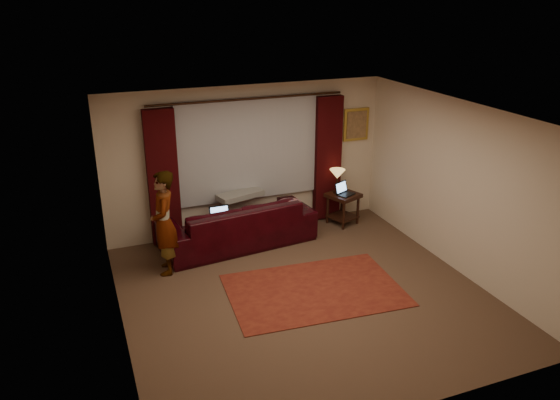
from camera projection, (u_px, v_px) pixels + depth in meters
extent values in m
cube|color=brown|center=(304.00, 294.00, 7.81)|extent=(5.00, 5.00, 0.01)
cube|color=silver|center=(307.00, 115.00, 6.87)|extent=(5.00, 5.00, 0.02)
cube|color=beige|center=(248.00, 160.00, 9.51)|extent=(5.00, 0.02, 2.60)
cube|color=beige|center=(412.00, 304.00, 5.17)|extent=(5.00, 0.02, 2.60)
cube|color=beige|center=(113.00, 239.00, 6.49)|extent=(0.02, 5.00, 2.60)
cube|color=beige|center=(458.00, 187.00, 8.19)|extent=(0.02, 5.00, 2.60)
cube|color=#A2A3AA|center=(248.00, 149.00, 9.38)|extent=(2.50, 0.05, 1.80)
cube|color=black|center=(163.00, 178.00, 8.95)|extent=(0.50, 0.14, 2.30)
cube|color=black|center=(328.00, 159.00, 9.97)|extent=(0.50, 0.14, 2.30)
cylinder|color=black|center=(248.00, 99.00, 9.02)|extent=(0.04, 0.04, 3.40)
cube|color=gold|center=(356.00, 124.00, 10.03)|extent=(0.50, 0.04, 0.60)
imported|color=black|center=(237.00, 216.00, 9.17)|extent=(2.69, 1.40, 1.04)
cube|color=gray|center=(240.00, 180.00, 9.30)|extent=(0.87, 0.54, 0.10)
ellipsoid|color=#865762|center=(289.00, 205.00, 9.33)|extent=(0.55, 0.45, 0.21)
cube|color=maroon|center=(314.00, 290.00, 7.91)|extent=(2.60, 1.83, 0.01)
cube|color=black|center=(343.00, 208.00, 10.07)|extent=(0.66, 0.66, 0.59)
imported|color=gray|center=(164.00, 223.00, 8.16)|extent=(0.55, 0.55, 1.62)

